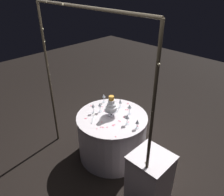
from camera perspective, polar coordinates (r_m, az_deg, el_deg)
ground_plane at (r=3.92m, az=-0.00°, el=-14.14°), size 12.00×12.00×0.00m
decorative_arch at (r=2.80m, az=-6.23°, el=5.05°), size 2.04×0.06×2.41m
main_table at (r=3.66m, az=-0.00°, el=-9.75°), size 1.12×1.12×0.77m
side_table at (r=3.10m, az=9.68°, el=-19.71°), size 0.49×0.49×0.74m
tiered_cake at (r=3.36m, az=-0.16°, el=-2.07°), size 0.22×0.22×0.34m
wine_glass_0 at (r=3.75m, az=-2.15°, el=0.47°), size 0.06×0.06×0.16m
wine_glass_1 at (r=3.47m, az=-4.88°, el=-2.16°), size 0.06×0.06×0.16m
wine_glass_2 at (r=3.15m, az=6.58°, el=-6.22°), size 0.06×0.06×0.15m
wine_glass_3 at (r=3.43m, az=4.60°, el=-2.28°), size 0.07×0.07×0.17m
wine_glass_4 at (r=3.20m, az=3.97°, el=-4.91°), size 0.06×0.06×0.17m
wine_glass_5 at (r=3.60m, az=2.15°, el=-0.92°), size 0.06×0.06×0.16m
wine_glass_6 at (r=3.49m, az=-3.14°, el=-1.83°), size 0.06×0.06×0.16m
cake_knife at (r=3.42m, az=-4.89°, el=-5.01°), size 0.21×0.24×0.01m
rose_petal_0 at (r=3.60m, az=3.59°, el=-3.02°), size 0.04×0.03×0.00m
rose_petal_1 at (r=3.20m, az=-2.38°, el=-7.61°), size 0.04×0.04×0.00m
rose_petal_2 at (r=3.25m, az=6.69°, el=-7.21°), size 0.04×0.04×0.00m
rose_petal_3 at (r=3.68m, az=-2.58°, el=-2.25°), size 0.03×0.03×0.00m
rose_petal_4 at (r=3.31m, az=4.28°, el=-6.23°), size 0.03×0.03×0.00m
rose_petal_5 at (r=3.32m, az=2.12°, el=-6.09°), size 0.03×0.03×0.00m
rose_petal_6 at (r=3.21m, az=-2.95°, el=-7.56°), size 0.03×0.03×0.00m
rose_petal_7 at (r=3.24m, az=0.27°, el=-7.11°), size 0.04×0.03×0.00m
rose_petal_8 at (r=3.31m, az=-2.64°, el=-6.26°), size 0.02×0.03×0.00m
rose_petal_9 at (r=3.41m, az=-6.82°, el=-5.27°), size 0.05×0.05×0.00m
rose_petal_10 at (r=3.56m, az=-2.01°, el=-3.38°), size 0.04×0.04×0.00m
rose_petal_11 at (r=3.42m, az=3.08°, el=-4.95°), size 0.04×0.04×0.00m
rose_petal_12 at (r=3.33m, az=1.79°, el=-5.91°), size 0.03×0.03×0.00m
rose_petal_13 at (r=3.25m, az=0.55°, el=-6.96°), size 0.04×0.05×0.00m
rose_petal_14 at (r=3.60m, az=4.20°, el=-3.08°), size 0.03×0.03×0.00m
rose_petal_15 at (r=3.18m, az=-3.92°, el=-7.94°), size 0.03×0.03×0.00m
rose_petal_16 at (r=3.20m, az=-1.27°, el=-7.56°), size 0.03×0.04×0.00m
rose_petal_17 at (r=3.71m, az=-5.48°, el=-2.02°), size 0.04×0.03×0.00m
rose_petal_18 at (r=3.60m, az=4.02°, el=-3.06°), size 0.04×0.04×0.00m
rose_petal_19 at (r=3.03m, az=0.95°, el=-9.99°), size 0.03×0.03×0.00m
rose_petal_20 at (r=3.77m, az=4.15°, el=-1.41°), size 0.05×0.04×0.00m
rose_petal_21 at (r=3.42m, az=3.72°, el=-4.90°), size 0.02×0.02×0.00m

